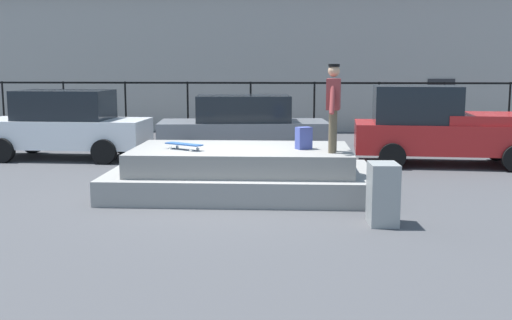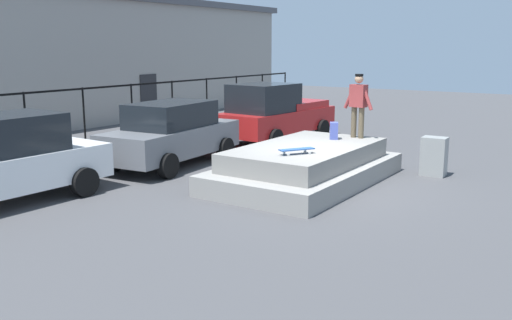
% 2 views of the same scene
% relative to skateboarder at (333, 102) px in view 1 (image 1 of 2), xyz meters
% --- Properties ---
extents(ground_plane, '(60.00, 60.00, 0.00)m').
position_rel_skateboarder_xyz_m(ground_plane, '(-2.04, 0.07, -1.83)').
color(ground_plane, '#424244').
extents(concrete_ledge, '(5.16, 2.92, 0.90)m').
position_rel_skateboarder_xyz_m(concrete_ledge, '(-1.74, 0.54, -1.43)').
color(concrete_ledge, gray).
rests_on(concrete_ledge, ground_plane).
extents(skateboarder, '(0.30, 0.85, 1.63)m').
position_rel_skateboarder_xyz_m(skateboarder, '(0.00, 0.00, 0.00)').
color(skateboarder, brown).
rests_on(skateboarder, concrete_ledge).
extents(skateboard, '(0.79, 0.60, 0.12)m').
position_rel_skateboarder_xyz_m(skateboard, '(-2.82, 0.18, -0.83)').
color(skateboard, '#264C8C').
rests_on(skateboard, concrete_ledge).
extents(backpack, '(0.34, 0.31, 0.43)m').
position_rel_skateboarder_xyz_m(backpack, '(-0.53, 0.41, -0.72)').
color(backpack, '#3F4C99').
rests_on(backpack, concrete_ledge).
extents(car_white_sedan_near, '(4.45, 2.14, 1.84)m').
position_rel_skateboarder_xyz_m(car_white_sedan_near, '(-6.85, 4.88, -0.91)').
color(car_white_sedan_near, white).
rests_on(car_white_sedan_near, ground_plane).
extents(car_grey_sedan_mid, '(4.47, 2.27, 1.73)m').
position_rel_skateboarder_xyz_m(car_grey_sedan_mid, '(-2.01, 4.55, -0.95)').
color(car_grey_sedan_mid, slate).
rests_on(car_grey_sedan_mid, ground_plane).
extents(car_red_pickup_far, '(4.75, 2.35, 1.99)m').
position_rel_skateboarder_xyz_m(car_red_pickup_far, '(3.02, 4.35, -0.86)').
color(car_red_pickup_far, '#B21E1E').
rests_on(car_red_pickup_far, ground_plane).
extents(utility_box, '(0.46, 0.62, 0.98)m').
position_rel_skateboarder_xyz_m(utility_box, '(0.68, -1.80, -1.34)').
color(utility_box, gray).
rests_on(utility_box, ground_plane).
extents(fence_row, '(24.06, 0.06, 1.99)m').
position_rel_skateboarder_xyz_m(fence_row, '(-2.04, 8.07, -0.47)').
color(fence_row, black).
rests_on(fence_row, ground_plane).
extents(warehouse_building, '(34.87, 6.76, 5.38)m').
position_rel_skateboarder_xyz_m(warehouse_building, '(-2.04, 15.25, 0.87)').
color(warehouse_building, gray).
rests_on(warehouse_building, ground_plane).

